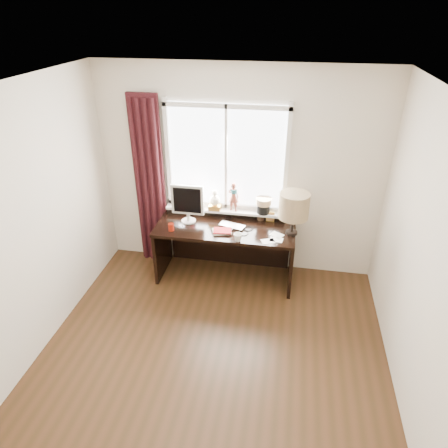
% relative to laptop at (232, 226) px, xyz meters
% --- Properties ---
extents(floor, '(3.50, 4.00, 0.00)m').
position_rel_laptop_xyz_m(floor, '(0.02, -1.64, -0.76)').
color(floor, '#442815').
rests_on(floor, ground).
extents(ceiling, '(3.50, 4.00, 0.00)m').
position_rel_laptop_xyz_m(ceiling, '(0.02, -1.64, 1.84)').
color(ceiling, white).
rests_on(ceiling, wall_back).
extents(wall_back, '(3.50, 0.00, 2.60)m').
position_rel_laptop_xyz_m(wall_back, '(0.02, 0.36, 0.54)').
color(wall_back, beige).
rests_on(wall_back, ground).
extents(wall_left, '(0.00, 4.00, 2.60)m').
position_rel_laptop_xyz_m(wall_left, '(-1.73, -1.64, 0.54)').
color(wall_left, beige).
rests_on(wall_left, ground).
extents(wall_right, '(0.00, 4.00, 2.60)m').
position_rel_laptop_xyz_m(wall_right, '(1.77, -1.64, 0.54)').
color(wall_right, beige).
rests_on(wall_right, ground).
extents(laptop, '(0.36, 0.28, 0.02)m').
position_rel_laptop_xyz_m(laptop, '(0.00, 0.00, 0.00)').
color(laptop, silver).
rests_on(laptop, desk).
extents(mug, '(0.13, 0.14, 0.10)m').
position_rel_laptop_xyz_m(mug, '(0.11, -0.31, 0.04)').
color(mug, white).
rests_on(mug, desk).
extents(red_cup, '(0.07, 0.07, 0.09)m').
position_rel_laptop_xyz_m(red_cup, '(-0.71, -0.21, 0.03)').
color(red_cup, maroon).
rests_on(red_cup, desk).
extents(window, '(1.52, 0.21, 1.40)m').
position_rel_laptop_xyz_m(window, '(-0.13, 0.30, 0.54)').
color(window, white).
rests_on(window, ground).
extents(curtain, '(0.38, 0.09, 2.25)m').
position_rel_laptop_xyz_m(curtain, '(-1.11, 0.26, 0.35)').
color(curtain, black).
rests_on(curtain, floor).
extents(desk, '(1.70, 0.70, 0.75)m').
position_rel_laptop_xyz_m(desk, '(-0.08, 0.08, -0.26)').
color(desk, black).
rests_on(desk, floor).
extents(monitor, '(0.40, 0.18, 0.49)m').
position_rel_laptop_xyz_m(monitor, '(-0.56, 0.04, 0.27)').
color(monitor, beige).
rests_on(monitor, desk).
extents(notebook_stack, '(0.26, 0.22, 0.03)m').
position_rel_laptop_xyz_m(notebook_stack, '(-0.10, -0.15, 0.00)').
color(notebook_stack, beige).
rests_on(notebook_stack, desk).
extents(brush_holder, '(0.09, 0.09, 0.25)m').
position_rel_laptop_xyz_m(brush_holder, '(0.32, 0.24, 0.05)').
color(brush_holder, black).
rests_on(brush_holder, desk).
extents(icon_frame, '(0.10, 0.03, 0.13)m').
position_rel_laptop_xyz_m(icon_frame, '(0.45, 0.22, 0.05)').
color(icon_frame, gold).
rests_on(icon_frame, desk).
extents(table_lamp, '(0.35, 0.35, 0.52)m').
position_rel_laptop_xyz_m(table_lamp, '(0.72, -0.04, 0.35)').
color(table_lamp, black).
rests_on(table_lamp, desk).
extents(loose_papers, '(0.27, 0.33, 0.00)m').
position_rel_laptop_xyz_m(loose_papers, '(0.52, -0.20, -0.01)').
color(loose_papers, white).
rests_on(loose_papers, desk).
extents(desk_cables, '(0.42, 0.50, 0.01)m').
position_rel_laptop_xyz_m(desk_cables, '(0.11, -0.01, -0.01)').
color(desk_cables, black).
rests_on(desk_cables, desk).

